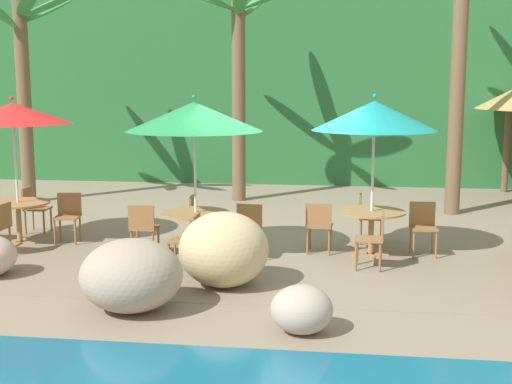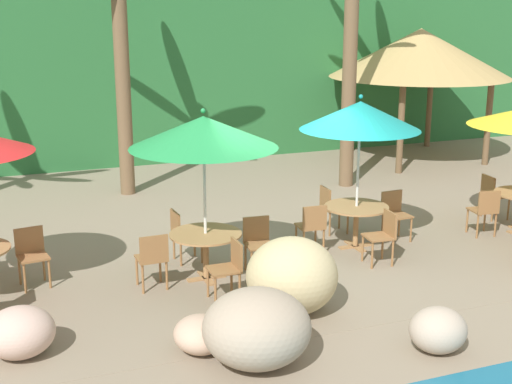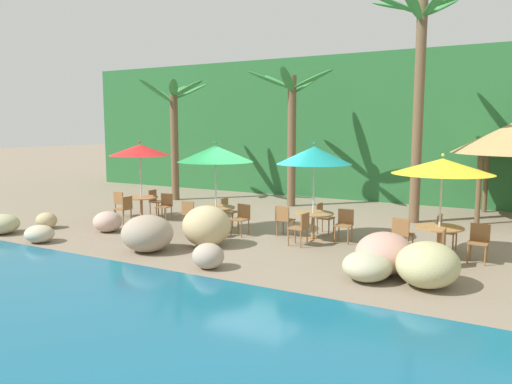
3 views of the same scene
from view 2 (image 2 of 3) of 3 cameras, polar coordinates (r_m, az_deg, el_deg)
name	(u,v)px [view 2 (image 2 of 3)]	position (r m, az deg, el deg)	size (l,w,h in m)	color
ground_plane	(280,262)	(11.52, 1.98, -5.71)	(120.00, 120.00, 0.00)	gray
terrace_deck	(280,262)	(11.52, 1.98, -5.69)	(18.00, 5.20, 0.01)	gray
foliage_backdrop	(150,45)	(19.41, -8.58, 11.70)	(28.00, 2.40, 6.00)	#286633
rock_seawall	(335,308)	(8.89, 6.42, -9.35)	(17.81, 3.47, 1.05)	tan
chair_red_seaward	(32,252)	(10.98, -17.74, -4.67)	(0.48, 0.48, 0.87)	olive
umbrella_green	(203,132)	(10.24, -4.28, 4.87)	(2.19, 2.19, 2.63)	silver
dining_table_green	(206,241)	(10.66, -4.10, -3.98)	(1.10, 1.10, 0.74)	#A37547
chair_green_seaward	(258,240)	(10.97, 0.16, -3.94)	(0.46, 0.46, 0.87)	olive
chair_green_inland	(182,232)	(11.42, -6.01, -3.24)	(0.45, 0.44, 0.87)	olive
chair_green_left	(153,257)	(10.38, -8.38, -5.23)	(0.43, 0.44, 0.87)	olive
chair_green_right	(230,265)	(9.96, -2.16, -5.97)	(0.43, 0.42, 0.87)	olive
umbrella_teal	(360,116)	(11.77, 8.44, 6.14)	(2.01, 2.01, 2.64)	silver
dining_table_teal	(356,213)	(12.14, 8.14, -1.70)	(1.10, 1.10, 0.74)	#A37547
chair_teal_seaward	(394,212)	(12.70, 11.16, -1.57)	(0.44, 0.45, 0.87)	olive
chair_teal_inland	(331,206)	(12.86, 6.06, -1.14)	(0.44, 0.44, 0.87)	olive
chair_teal_left	(312,225)	(11.76, 4.57, -2.67)	(0.44, 0.45, 0.87)	olive
chair_teal_right	(383,233)	(11.48, 10.29, -3.31)	(0.46, 0.45, 0.87)	olive
chair_yellow_inland	(492,193)	(14.39, 18.60, -0.11)	(0.46, 0.45, 0.87)	olive
chair_yellow_left	(485,209)	(13.26, 18.08, -1.33)	(0.47, 0.48, 0.87)	olive
palm_tree_second	(120,35)	(15.32, -10.96, 12.42)	(3.34, 3.32, 5.17)	brown
palapa_hut	(420,53)	(19.22, 13.16, 10.89)	(4.75, 4.75, 3.45)	brown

